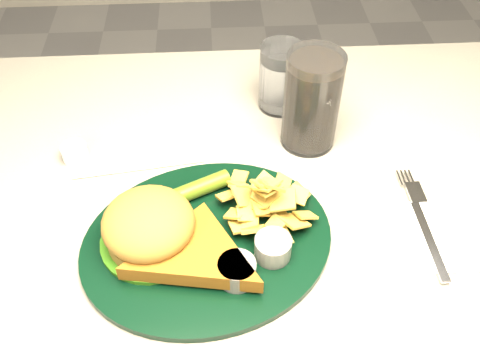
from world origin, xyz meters
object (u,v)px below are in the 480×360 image
object	(u,v)px
table	(224,338)
water_glass	(281,77)
cola_glass	(312,101)
fork_napkin	(427,235)
dinner_plate	(206,226)

from	to	relation	value
table	water_glass	size ratio (longest dim) A/B	10.65
cola_glass	fork_napkin	xyz separation A→B (m)	(0.13, -0.20, -0.07)
table	fork_napkin	distance (m)	0.47
water_glass	fork_napkin	distance (m)	0.34
table	fork_napkin	size ratio (longest dim) A/B	7.08
table	water_glass	bearing A→B (deg)	64.12
dinner_plate	fork_napkin	size ratio (longest dim) A/B	1.96
water_glass	fork_napkin	bearing A→B (deg)	-60.51
table	cola_glass	distance (m)	0.50
table	dinner_plate	xyz separation A→B (m)	(-0.02, -0.06, 0.41)
table	dinner_plate	bearing A→B (deg)	-105.27
dinner_plate	fork_napkin	bearing A→B (deg)	-16.54
cola_glass	water_glass	bearing A→B (deg)	110.61
table	water_glass	world-z (taller)	water_glass
table	cola_glass	world-z (taller)	cola_glass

